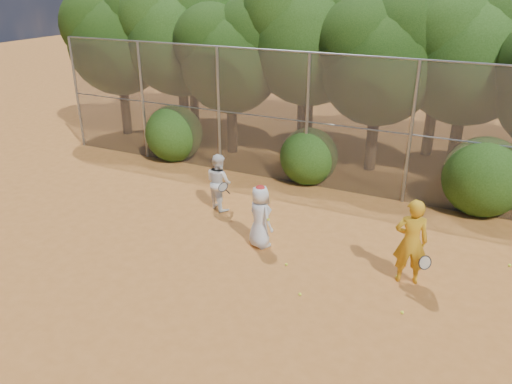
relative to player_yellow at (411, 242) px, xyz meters
The scene contains 22 objects.
ground 3.53m from the player_yellow, 146.53° to the right, with size 80.00×80.00×0.00m, color #A15C24.
fence_back 5.19m from the player_yellow, 125.67° to the left, with size 20.05×0.09×4.03m.
tree_0 14.06m from the player_yellow, 153.37° to the left, with size 4.38×3.81×6.00m.
tree_1 12.26m from the player_yellow, 145.74° to the left, with size 4.64×4.03×6.35m.
tree_2 9.78m from the player_yellow, 140.74° to the left, with size 3.99×3.47×5.47m.
tree_3 9.12m from the player_yellow, 124.45° to the left, with size 4.89×4.26×6.70m.
tree_4 7.32m from the player_yellow, 109.78° to the left, with size 4.19×3.64×5.73m.
tree_5 7.81m from the player_yellow, 88.26° to the left, with size 4.51×3.92×6.17m.
tree_9 14.42m from the player_yellow, 140.25° to the left, with size 4.83×4.20×6.62m.
tree_10 11.44m from the player_yellow, 122.21° to the left, with size 5.15×4.48×7.06m.
tree_11 9.37m from the player_yellow, 95.09° to the left, with size 4.64×4.03×6.35m.
bush_0 9.88m from the player_yellow, 153.42° to the left, with size 2.00×2.00×2.00m, color #1E4010.
bush_1 5.86m from the player_yellow, 130.97° to the left, with size 1.80×1.80×1.80m, color #1E4010.
bush_2 4.57m from the player_yellow, 75.30° to the left, with size 2.20×2.20×2.20m, color #1E4010.
player_yellow is the anchor object (origin of this frame).
player_teen 3.45m from the player_yellow, behind, with size 0.90×0.81×1.57m.
player_white 5.57m from the player_yellow, 164.81° to the left, with size 0.96×0.90×1.58m.
ball_0 1.51m from the player_yellow, 82.89° to the right, with size 0.07×0.07×0.07m, color yellow.
ball_1 0.93m from the player_yellow, 169.90° to the left, with size 0.07×0.07×0.07m, color yellow.
ball_2 2.53m from the player_yellow, 141.11° to the right, with size 0.07×0.07×0.07m, color yellow.
ball_4 2.74m from the player_yellow, 167.72° to the right, with size 0.07×0.07×0.07m, color yellow.
ball_5 2.70m from the player_yellow, 38.25° to the left, with size 0.07×0.07×0.07m, color yellow.
Camera 1 is at (3.85, -7.62, 5.99)m, focal length 35.00 mm.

